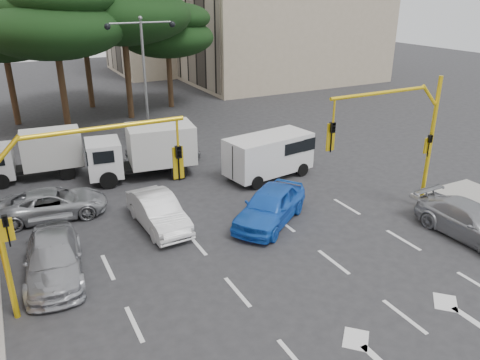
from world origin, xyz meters
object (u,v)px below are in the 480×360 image
at_px(signal_mast_left, 60,191).
at_px(car_white_hatch, 158,212).
at_px(car_silver_parked, 472,222).
at_px(box_truck_a, 34,156).
at_px(box_truck_b, 142,152).
at_px(street_lamp_center, 143,61).
at_px(car_blue_compact, 270,206).
at_px(car_silver_cross_a, 54,203).
at_px(van_white, 269,156).
at_px(car_silver_wagon, 54,259).
at_px(car_silver_cross_b, 163,151).
at_px(signal_mast_right, 403,130).

distance_m(signal_mast_left, car_white_hatch, 6.27).
relative_size(signal_mast_left, car_silver_parked, 1.26).
xyz_separation_m(box_truck_a, box_truck_b, (5.10, -2.47, 0.16)).
distance_m(signal_mast_left, street_lamp_center, 15.65).
height_order(car_white_hatch, car_blue_compact, car_blue_compact).
height_order(car_silver_cross_a, box_truck_a, box_truck_a).
bearing_deg(box_truck_a, van_white, -112.34).
bearing_deg(car_white_hatch, street_lamp_center, 71.63).
bearing_deg(car_silver_wagon, car_blue_compact, 6.80).
relative_size(car_white_hatch, car_silver_cross_b, 0.99).
height_order(car_white_hatch, car_silver_cross_a, car_white_hatch).
relative_size(signal_mast_right, box_truck_a, 1.21).
distance_m(car_white_hatch, box_truck_a, 9.23).
xyz_separation_m(street_lamp_center, car_blue_compact, (1.55, -12.17, -4.64)).
distance_m(car_silver_wagon, box_truck_b, 9.47).
height_order(car_white_hatch, van_white, van_white).
distance_m(car_silver_wagon, car_silver_cross_a, 4.90).
distance_m(signal_mast_left, box_truck_a, 12.27).
xyz_separation_m(street_lamp_center, car_silver_wagon, (-7.23, -12.17, -4.75)).
bearing_deg(car_silver_cross_b, box_truck_a, 77.19).
xyz_separation_m(car_blue_compact, box_truck_a, (-8.37, 10.13, 0.44)).
bearing_deg(car_silver_parked, car_silver_wagon, 160.48).
height_order(signal_mast_right, signal_mast_left, same).
relative_size(signal_mast_left, car_blue_compact, 1.30).
bearing_deg(box_truck_a, car_silver_wagon, -177.85).
bearing_deg(signal_mast_right, signal_mast_left, 180.00).
bearing_deg(car_silver_parked, street_lamp_center, 113.45).
relative_size(car_silver_wagon, van_white, 1.00).
xyz_separation_m(signal_mast_right, street_lamp_center, (-6.80, 14.01, 1.54)).
bearing_deg(box_truck_b, car_white_hatch, 177.18).
relative_size(signal_mast_right, car_white_hatch, 1.42).
distance_m(box_truck_a, box_truck_b, 5.66).
distance_m(street_lamp_center, car_blue_compact, 13.11).
bearing_deg(car_blue_compact, car_silver_cross_a, -156.52).
bearing_deg(car_white_hatch, car_silver_cross_b, 66.52).
bearing_deg(street_lamp_center, car_silver_cross_a, -132.14).
relative_size(car_silver_cross_a, van_white, 0.98).
relative_size(street_lamp_center, van_white, 1.67).
distance_m(signal_mast_right, car_blue_compact, 6.38).
xyz_separation_m(signal_mast_right, car_silver_parked, (1.24, -3.04, -3.19)).
bearing_deg(van_white, street_lamp_center, -159.72).
xyz_separation_m(car_white_hatch, car_silver_wagon, (-4.39, -1.83, -0.02)).
distance_m(car_white_hatch, car_silver_cross_a, 4.84).
xyz_separation_m(street_lamp_center, car_silver_cross_b, (-0.10, -3.00, -4.70)).
height_order(signal_mast_right, car_blue_compact, signal_mast_right).
bearing_deg(street_lamp_center, car_white_hatch, -105.34).
bearing_deg(car_silver_cross_a, van_white, -85.42).
height_order(car_blue_compact, car_silver_cross_b, car_blue_compact).
distance_m(car_silver_wagon, car_silver_parked, 16.03).
relative_size(signal_mast_right, car_blue_compact, 1.30).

